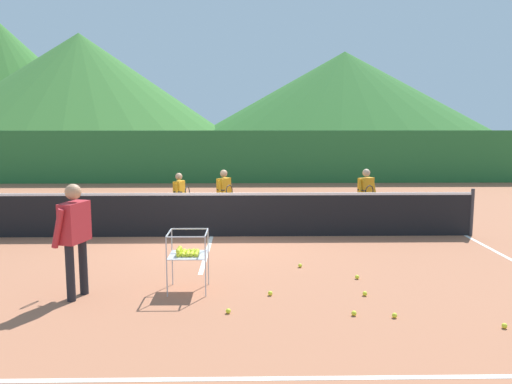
% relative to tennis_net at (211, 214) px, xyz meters
% --- Properties ---
extents(ground_plane, '(120.00, 120.00, 0.00)m').
position_rel_tennis_net_xyz_m(ground_plane, '(0.00, 0.00, -0.50)').
color(ground_plane, '#A86647').
extents(line_baseline_near, '(11.29, 0.08, 0.01)m').
position_rel_tennis_net_xyz_m(line_baseline_near, '(0.00, -6.32, -0.50)').
color(line_baseline_near, white).
rests_on(line_baseline_near, ground).
extents(line_baseline_far, '(11.29, 0.08, 0.01)m').
position_rel_tennis_net_xyz_m(line_baseline_far, '(0.00, 5.86, -0.50)').
color(line_baseline_far, white).
rests_on(line_baseline_far, ground).
extents(line_sideline_east, '(0.08, 12.18, 0.01)m').
position_rel_tennis_net_xyz_m(line_sideline_east, '(5.65, 0.00, -0.50)').
color(line_sideline_east, white).
rests_on(line_sideline_east, ground).
extents(line_service_center, '(0.08, 5.66, 0.01)m').
position_rel_tennis_net_xyz_m(line_service_center, '(0.00, 0.00, -0.50)').
color(line_service_center, white).
rests_on(line_service_center, ground).
extents(tennis_net, '(11.60, 0.08, 1.05)m').
position_rel_tennis_net_xyz_m(tennis_net, '(0.00, 0.00, 0.00)').
color(tennis_net, '#333338').
rests_on(tennis_net, ground).
extents(instructor, '(0.44, 0.82, 1.66)m').
position_rel_tennis_net_xyz_m(instructor, '(-1.69, -3.89, 0.50)').
color(instructor, black).
rests_on(instructor, ground).
extents(student_0, '(0.41, 0.68, 1.26)m').
position_rel_tennis_net_xyz_m(student_0, '(-0.88, 1.46, 0.26)').
color(student_0, silver).
rests_on(student_0, ground).
extents(student_1, '(0.43, 0.72, 1.33)m').
position_rel_tennis_net_xyz_m(student_1, '(0.22, 1.50, 0.30)').
color(student_1, navy).
rests_on(student_1, ground).
extents(student_2, '(0.54, 0.67, 1.37)m').
position_rel_tennis_net_xyz_m(student_2, '(3.68, 1.22, 0.33)').
color(student_2, black).
rests_on(student_2, ground).
extents(ball_cart, '(0.58, 0.58, 0.90)m').
position_rel_tennis_net_xyz_m(ball_cart, '(-0.12, -3.62, 0.08)').
color(ball_cart, '#B7B7BC').
rests_on(ball_cart, ground).
extents(tennis_ball_0, '(0.07, 0.07, 0.07)m').
position_rel_tennis_net_xyz_m(tennis_ball_0, '(1.71, -2.43, -0.47)').
color(tennis_ball_0, yellow).
rests_on(tennis_ball_0, ground).
extents(tennis_ball_2, '(0.07, 0.07, 0.07)m').
position_rel_tennis_net_xyz_m(tennis_ball_2, '(2.19, -4.68, -0.47)').
color(tennis_ball_2, yellow).
rests_on(tennis_ball_2, ground).
extents(tennis_ball_3, '(0.07, 0.07, 0.07)m').
position_rel_tennis_net_xyz_m(tennis_ball_3, '(1.12, -3.87, -0.47)').
color(tennis_ball_3, yellow).
rests_on(tennis_ball_3, ground).
extents(tennis_ball_4, '(0.07, 0.07, 0.07)m').
position_rel_tennis_net_xyz_m(tennis_ball_4, '(2.70, -4.76, -0.47)').
color(tennis_ball_4, yellow).
rests_on(tennis_ball_4, ground).
extents(tennis_ball_5, '(0.07, 0.07, 0.07)m').
position_rel_tennis_net_xyz_m(tennis_ball_5, '(3.96, -5.12, -0.47)').
color(tennis_ball_5, yellow).
rests_on(tennis_ball_5, ground).
extents(tennis_ball_6, '(0.07, 0.07, 0.07)m').
position_rel_tennis_net_xyz_m(tennis_ball_6, '(0.53, -4.56, -0.47)').
color(tennis_ball_6, yellow).
rests_on(tennis_ball_6, ground).
extents(tennis_ball_7, '(0.07, 0.07, 0.07)m').
position_rel_tennis_net_xyz_m(tennis_ball_7, '(2.51, -3.91, -0.47)').
color(tennis_ball_7, yellow).
rests_on(tennis_ball_7, ground).
extents(tennis_ball_8, '(0.07, 0.07, 0.07)m').
position_rel_tennis_net_xyz_m(tennis_ball_8, '(2.56, -3.10, -0.47)').
color(tennis_ball_8, yellow).
rests_on(tennis_ball_8, ground).
extents(windscreen_fence, '(24.84, 0.08, 2.12)m').
position_rel_tennis_net_xyz_m(windscreen_fence, '(0.00, 9.60, 0.56)').
color(windscreen_fence, '#286B33').
rests_on(windscreen_fence, ground).
extents(hill_1, '(46.56, 46.56, 15.77)m').
position_rel_tennis_net_xyz_m(hill_1, '(-25.12, 71.48, 7.39)').
color(hill_1, '#38702D').
rests_on(hill_1, ground).
extents(hill_2, '(48.46, 48.46, 13.47)m').
position_rel_tennis_net_xyz_m(hill_2, '(16.82, 74.70, 6.24)').
color(hill_2, '#2D6628').
rests_on(hill_2, ground).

